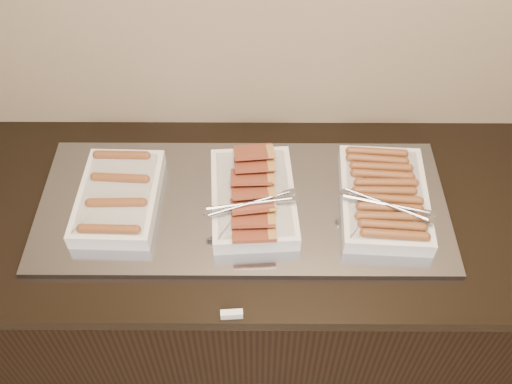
# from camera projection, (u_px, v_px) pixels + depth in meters

# --- Properties ---
(counter) EXTENTS (2.06, 0.76, 0.90)m
(counter) POSITION_uv_depth(u_px,v_px,m) (248.00, 286.00, 2.03)
(counter) COLOR black
(counter) RESTS_ON ground
(warming_tray) EXTENTS (1.20, 0.50, 0.02)m
(warming_tray) POSITION_uv_depth(u_px,v_px,m) (243.00, 205.00, 1.69)
(warming_tray) COLOR gray
(warming_tray) RESTS_ON counter
(dish_left) EXTENTS (0.24, 0.35, 0.07)m
(dish_left) POSITION_uv_depth(u_px,v_px,m) (119.00, 196.00, 1.66)
(dish_left) COLOR white
(dish_left) RESTS_ON warming_tray
(dish_center) EXTENTS (0.28, 0.38, 0.09)m
(dish_center) POSITION_uv_depth(u_px,v_px,m) (253.00, 197.00, 1.65)
(dish_center) COLOR white
(dish_center) RESTS_ON warming_tray
(dish_right) EXTENTS (0.28, 0.38, 0.08)m
(dish_right) POSITION_uv_depth(u_px,v_px,m) (384.00, 197.00, 1.65)
(dish_right) COLOR white
(dish_right) RESTS_ON warming_tray
(label_holder) EXTENTS (0.06, 0.02, 0.02)m
(label_holder) POSITION_uv_depth(u_px,v_px,m) (232.00, 314.00, 1.45)
(label_holder) COLOR white
(label_holder) RESTS_ON counter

